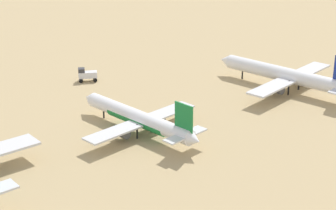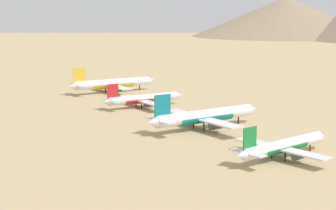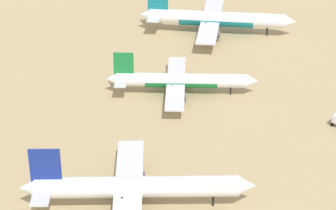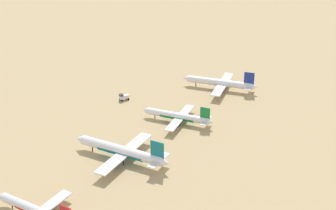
% 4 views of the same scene
% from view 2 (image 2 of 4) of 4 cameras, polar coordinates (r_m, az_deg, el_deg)
% --- Properties ---
extents(ground_plane, '(1800.00, 1800.00, 0.00)m').
position_cam_2_polar(ground_plane, '(191.48, 3.60, -2.31)').
color(ground_plane, tan).
extents(parked_jet_1, '(37.36, 30.36, 10.77)m').
position_cam_2_polar(parked_jet_1, '(153.38, 11.92, -4.20)').
color(parked_jet_1, white).
rests_on(parked_jet_1, ground).
extents(parked_jet_2, '(46.79, 37.97, 13.50)m').
position_cam_2_polar(parked_jet_2, '(187.45, 3.81, -1.18)').
color(parked_jet_2, white).
rests_on(parked_jet_2, ground).
extents(parked_jet_3, '(37.79, 30.75, 10.89)m').
position_cam_2_polar(parked_jet_3, '(229.34, -2.65, 0.64)').
color(parked_jet_3, silver).
rests_on(parked_jet_3, ground).
extents(parked_jet_4, '(46.91, 38.15, 13.52)m').
position_cam_2_polar(parked_jet_4, '(271.86, -5.85, 2.24)').
color(parked_jet_4, white).
rests_on(parked_jet_4, ground).
extents(desert_hill_1, '(294.78, 294.78, 60.58)m').
position_cam_2_polar(desert_hill_1, '(887.09, 12.22, 8.98)').
color(desert_hill_1, '#8C775B').
rests_on(desert_hill_1, ground).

